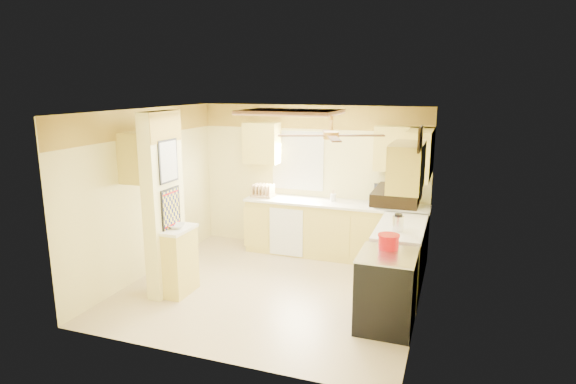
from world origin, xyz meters
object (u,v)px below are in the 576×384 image
at_px(stove, 386,290).
at_px(kettle, 398,223).
at_px(microwave, 393,197).
at_px(dutch_oven, 389,241).
at_px(bowl, 177,226).

distance_m(stove, kettle, 1.05).
xyz_separation_m(microwave, dutch_oven, (0.21, -1.95, -0.10)).
xyz_separation_m(microwave, kettle, (0.24, -1.28, -0.06)).
xyz_separation_m(stove, dutch_oven, (-0.03, 0.19, 0.54)).
bearing_deg(dutch_oven, microwave, 96.22).
bearing_deg(microwave, dutch_oven, 87.38).
relative_size(stove, bowl, 4.13).
distance_m(bowl, kettle, 2.97).
relative_size(stove, kettle, 3.94).
distance_m(microwave, bowl, 3.37).
distance_m(stove, microwave, 2.25).
height_order(stove, kettle, kettle).
relative_size(bowl, dutch_oven, 0.85).
distance_m(dutch_oven, kettle, 0.68).
xyz_separation_m(dutch_oven, kettle, (0.03, 0.68, 0.04)).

